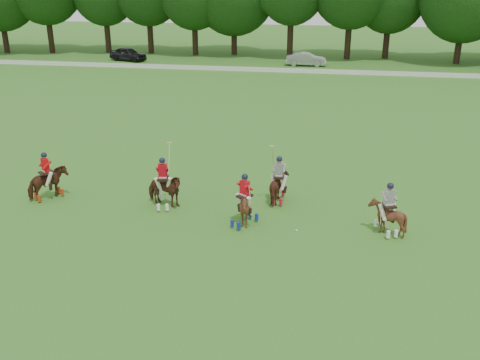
% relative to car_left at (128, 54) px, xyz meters
% --- Properties ---
extents(ground, '(180.00, 180.00, 0.00)m').
position_rel_car_left_xyz_m(ground, '(18.00, -42.50, -0.75)').
color(ground, '#2C661D').
rests_on(ground, ground).
extents(boundary_rail, '(120.00, 0.10, 0.44)m').
position_rel_car_left_xyz_m(boundary_rail, '(18.00, -4.50, -0.53)').
color(boundary_rail, white).
rests_on(boundary_rail, ground).
extents(car_left, '(4.73, 3.01, 1.50)m').
position_rel_car_left_xyz_m(car_left, '(0.00, 0.00, 0.00)').
color(car_left, black).
rests_on(car_left, ground).
extents(car_mid, '(4.28, 1.51, 1.41)m').
position_rel_car_left_xyz_m(car_mid, '(20.23, 0.00, -0.05)').
color(car_mid, '#A1A0A5').
rests_on(car_mid, ground).
extents(polo_red_a, '(1.68, 1.85, 2.18)m').
position_rel_car_left_xyz_m(polo_red_a, '(11.06, -38.52, 0.03)').
color(polo_red_a, '#4A2113').
rests_on(polo_red_a, ground).
extents(polo_red_b, '(1.72, 1.54, 2.78)m').
position_rel_car_left_xyz_m(polo_red_b, '(16.41, -38.47, 0.04)').
color(polo_red_b, '#4A2113').
rests_on(polo_red_b, ground).
extents(polo_red_c, '(1.72, 1.76, 2.20)m').
position_rel_car_left_xyz_m(polo_red_c, '(20.13, -39.65, 0.03)').
color(polo_red_c, '#4A2113').
rests_on(polo_red_c, ground).
extents(polo_stripe_a, '(1.02, 1.64, 2.66)m').
position_rel_car_left_xyz_m(polo_stripe_a, '(21.21, -37.08, 0.00)').
color(polo_stripe_a, '#4A2113').
rests_on(polo_stripe_a, ground).
extents(polo_stripe_b, '(1.52, 1.59, 2.11)m').
position_rel_car_left_xyz_m(polo_stripe_b, '(25.66, -39.41, -0.01)').
color(polo_stripe_b, '#4A2113').
rests_on(polo_stripe_b, ground).
extents(polo_ball, '(0.09, 0.09, 0.09)m').
position_rel_car_left_xyz_m(polo_ball, '(22.23, -39.86, -0.70)').
color(polo_ball, white).
rests_on(polo_ball, ground).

